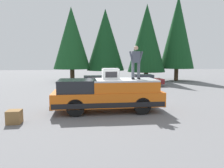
% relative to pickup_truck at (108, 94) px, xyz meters
% --- Properties ---
extents(ground_plane, '(90.00, 90.00, 0.00)m').
position_rel_pickup_truck_xyz_m(ground_plane, '(0.46, 0.21, -0.87)').
color(ground_plane, slate).
extents(pickup_truck, '(2.01, 5.54, 1.65)m').
position_rel_pickup_truck_xyz_m(pickup_truck, '(0.00, 0.00, 0.00)').
color(pickup_truck, orange).
rests_on(pickup_truck, ground).
extents(compressor_unit, '(0.65, 0.84, 0.56)m').
position_rel_pickup_truck_xyz_m(compressor_unit, '(0.02, -0.15, 1.05)').
color(compressor_unit, silver).
rests_on(compressor_unit, pickup_truck).
extents(person_on_truck_bed, '(0.29, 0.72, 1.69)m').
position_rel_pickup_truck_xyz_m(person_on_truck_bed, '(-0.09, -1.44, 1.68)').
color(person_on_truck_bed, '#4C515B').
rests_on(person_on_truck_bed, pickup_truck).
extents(parked_car_maroon, '(1.64, 4.10, 1.16)m').
position_rel_pickup_truck_xyz_m(parked_car_maroon, '(9.94, -4.58, -0.29)').
color(parked_car_maroon, maroon).
rests_on(parked_car_maroon, ground).
extents(parked_car_grey, '(1.64, 4.10, 1.16)m').
position_rel_pickup_truck_xyz_m(parked_car_grey, '(8.90, 0.34, -0.29)').
color(parked_car_grey, gray).
rests_on(parked_car_grey, ground).
extents(wooden_crate, '(0.56, 0.56, 0.56)m').
position_rel_pickup_truck_xyz_m(wooden_crate, '(-1.63, 4.09, -0.59)').
color(wooden_crate, olive).
rests_on(wooden_crate, ground).
extents(conifer_far_left, '(4.18, 4.18, 10.45)m').
position_rel_pickup_truck_xyz_m(conifer_far_left, '(15.02, -10.39, 5.11)').
color(conifer_far_left, '#4C3826').
rests_on(conifer_far_left, ground).
extents(conifer_left, '(4.55, 4.55, 9.24)m').
position_rel_pickup_truck_xyz_m(conifer_left, '(14.78, -6.39, 4.31)').
color(conifer_left, '#4C3826').
rests_on(conifer_left, ground).
extents(conifer_center_left, '(4.66, 4.66, 8.79)m').
position_rel_pickup_truck_xyz_m(conifer_center_left, '(15.98, -1.50, 4.17)').
color(conifer_center_left, '#4C3826').
rests_on(conifer_center_left, ground).
extents(conifer_center_right, '(4.44, 4.44, 8.89)m').
position_rel_pickup_truck_xyz_m(conifer_center_right, '(15.79, 2.60, 4.33)').
color(conifer_center_right, '#4C3826').
rests_on(conifer_center_right, ground).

